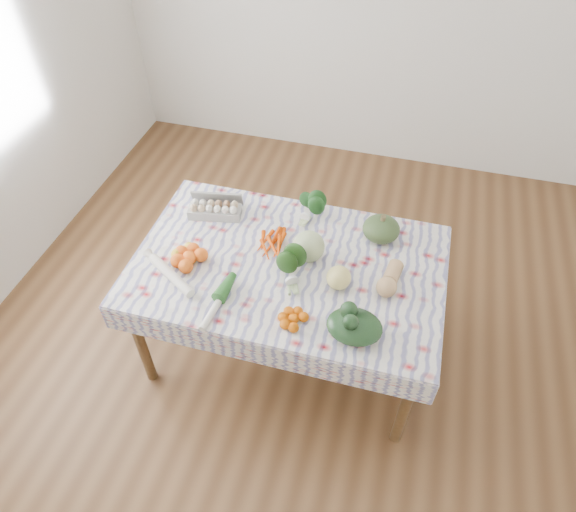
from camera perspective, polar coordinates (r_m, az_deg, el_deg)
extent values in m
plane|color=brown|center=(3.35, 0.00, -9.82)|extent=(4.50, 4.50, 0.00)
cube|color=brown|center=(2.77, 0.00, -1.29)|extent=(1.60, 1.00, 0.04)
cylinder|color=brown|center=(3.04, -16.06, -9.23)|extent=(0.06, 0.06, 0.71)
cylinder|color=brown|center=(2.79, 12.88, -16.02)|extent=(0.06, 0.06, 0.71)
cylinder|color=brown|center=(3.53, -9.75, 1.98)|extent=(0.06, 0.06, 0.71)
cylinder|color=brown|center=(3.31, 14.54, -2.77)|extent=(0.06, 0.06, 0.71)
cube|color=white|center=(2.75, 0.00, -0.93)|extent=(1.66, 1.06, 0.01)
cube|color=#A2A19C|center=(3.03, -8.16, 5.05)|extent=(0.32, 0.18, 0.08)
cube|color=#E14503|center=(2.83, -1.71, 1.41)|extent=(0.23, 0.21, 0.04)
ellipsoid|color=#153E15|center=(2.98, 2.25, 5.33)|extent=(0.17, 0.15, 0.14)
ellipsoid|color=#364D26|center=(2.89, 10.32, 2.98)|extent=(0.23, 0.23, 0.14)
sphere|color=#AEC184|center=(2.72, 2.31, 1.07)|extent=(0.18, 0.18, 0.17)
ellipsoid|color=tan|center=(2.66, 11.30, -2.41)|extent=(0.14, 0.24, 0.11)
cube|color=orange|center=(2.77, -10.90, -0.17)|extent=(0.33, 0.33, 0.08)
ellipsoid|color=#1D4514|center=(2.63, 0.12, -1.67)|extent=(0.23, 0.23, 0.12)
cube|color=#D85C05|center=(2.48, 0.60, -6.95)|extent=(0.23, 0.23, 0.05)
sphere|color=#EADA75|center=(2.61, 5.66, -2.41)|extent=(0.13, 0.13, 0.13)
ellipsoid|color=black|center=(2.43, 7.39, -7.77)|extent=(0.30, 0.25, 0.12)
cylinder|color=white|center=(2.73, -12.85, -2.09)|extent=(0.34, 0.24, 0.05)
cylinder|color=white|center=(2.57, -7.80, -5.16)|extent=(0.07, 0.35, 0.04)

